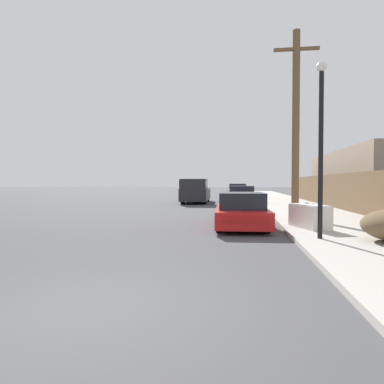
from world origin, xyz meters
TOP-DOWN VIEW (x-y plane):
  - ground_plane at (0.00, 0.00)m, footprint 220.00×220.00m
  - sidewalk_curb at (5.30, 23.50)m, footprint 4.20×63.00m
  - discarded_fridge at (3.99, 7.55)m, footprint 1.09×1.76m
  - parked_sports_car_red at (1.86, 8.37)m, footprint 1.89×4.58m
  - car_parked_mid at (2.02, 20.52)m, footprint 1.92×4.71m
  - car_parked_far at (1.78, 29.94)m, footprint 1.99×4.40m
  - pickup_truck at (-1.43, 21.96)m, footprint 2.07×5.78m
  - utility_pole at (4.06, 10.70)m, footprint 1.80×0.30m
  - street_lamp at (3.84, 5.46)m, footprint 0.26×0.26m
  - wooden_fence at (7.25, 14.41)m, footprint 0.08×32.08m
  - building_right_house at (11.85, 23.37)m, footprint 6.00×15.63m

SIDE VIEW (x-z plane):
  - ground_plane at x=0.00m, z-range 0.00..0.00m
  - sidewalk_curb at x=5.30m, z-range 0.00..0.12m
  - discarded_fridge at x=3.99m, z-range 0.11..0.87m
  - parked_sports_car_red at x=1.86m, z-range -0.05..1.16m
  - car_parked_mid at x=2.02m, z-range -0.04..1.28m
  - car_parked_far at x=1.78m, z-range -0.05..1.39m
  - pickup_truck at x=-1.43m, z-range 0.01..1.81m
  - wooden_fence at x=7.25m, z-range 0.12..2.03m
  - building_right_house at x=11.85m, z-range 0.00..3.87m
  - street_lamp at x=3.84m, z-range 0.49..4.99m
  - utility_pole at x=4.06m, z-range 0.23..7.79m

